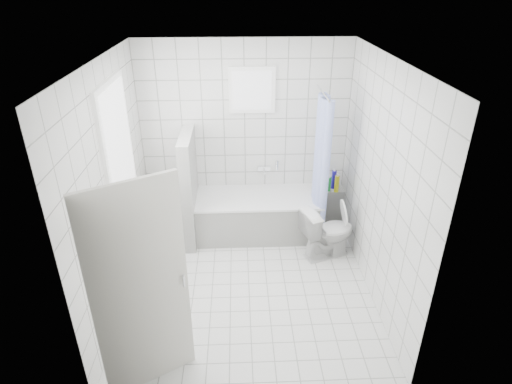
{
  "coord_description": "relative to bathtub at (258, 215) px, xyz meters",
  "views": [
    {
      "loc": [
        -0.09,
        -4.02,
        3.31
      ],
      "look_at": [
        0.1,
        0.35,
        1.05
      ],
      "focal_mm": 30.0,
      "sensor_mm": 36.0,
      "label": 1
    }
  ],
  "objects": [
    {
      "name": "ledge_bottles",
      "position": [
        1.07,
        0.21,
        0.38
      ],
      "size": [
        0.17,
        0.17,
        0.27
      ],
      "color": "#178D33",
      "rests_on": "tiled_ledge"
    },
    {
      "name": "sill_bottles",
      "position": [
        -1.46,
        -0.88,
        0.73
      ],
      "size": [
        0.16,
        0.72,
        0.3
      ],
      "color": "#C34B5E",
      "rests_on": "window_sill"
    },
    {
      "name": "tiled_ledge",
      "position": [
        1.04,
        0.25,
        -0.02
      ],
      "size": [
        0.4,
        0.24,
        0.55
      ],
      "primitive_type": "cube",
      "color": "white",
      "rests_on": "ground"
    },
    {
      "name": "window_sill",
      "position": [
        -1.47,
        -0.82,
        0.57
      ],
      "size": [
        0.18,
        1.02,
        0.08
      ],
      "primitive_type": "cube",
      "color": "white",
      "rests_on": "wall_left"
    },
    {
      "name": "wall_back",
      "position": [
        -0.16,
        0.38,
        1.01
      ],
      "size": [
        2.8,
        0.02,
        2.6
      ],
      "primitive_type": "cube",
      "color": "white",
      "rests_on": "ground"
    },
    {
      "name": "ground",
      "position": [
        -0.16,
        -1.12,
        -0.29
      ],
      "size": [
        3.0,
        3.0,
        0.0
      ],
      "primitive_type": "plane",
      "color": "white",
      "rests_on": "ground"
    },
    {
      "name": "toilet",
      "position": [
        0.87,
        -0.58,
        0.06
      ],
      "size": [
        0.78,
        0.6,
        0.7
      ],
      "primitive_type": "imported",
      "rotation": [
        0.0,
        0.0,
        1.91
      ],
      "color": "white",
      "rests_on": "ground"
    },
    {
      "name": "shower_curtain",
      "position": [
        0.79,
        -0.16,
        0.81
      ],
      "size": [
        0.14,
        0.48,
        1.78
      ],
      "primitive_type": null,
      "color": "#4E63E5",
      "rests_on": "curtain_rod"
    },
    {
      "name": "door",
      "position": [
        -1.06,
        -2.41,
        0.71
      ],
      "size": [
        0.71,
        0.43,
        2.0
      ],
      "primitive_type": "cube",
      "rotation": [
        0.0,
        0.0,
        -1.05
      ],
      "color": "silver",
      "rests_on": "ground"
    },
    {
      "name": "window_back",
      "position": [
        -0.06,
        0.33,
        1.66
      ],
      "size": [
        0.5,
        0.01,
        0.5
      ],
      "primitive_type": "cube",
      "color": "white",
      "rests_on": "wall_back"
    },
    {
      "name": "window_left",
      "position": [
        -1.52,
        -0.82,
        1.31
      ],
      "size": [
        0.01,
        0.9,
        1.4
      ],
      "primitive_type": "cube",
      "color": "white",
      "rests_on": "wall_left"
    },
    {
      "name": "bathtub",
      "position": [
        0.0,
        0.0,
        0.0
      ],
      "size": [
        1.7,
        0.77,
        0.58
      ],
      "color": "white",
      "rests_on": "ground"
    },
    {
      "name": "wall_right",
      "position": [
        1.24,
        -1.12,
        1.01
      ],
      "size": [
        0.02,
        3.0,
        2.6
      ],
      "primitive_type": "cube",
      "color": "white",
      "rests_on": "ground"
    },
    {
      "name": "curtain_rod",
      "position": [
        0.79,
        -0.02,
        1.71
      ],
      "size": [
        0.02,
        0.8,
        0.02
      ],
      "primitive_type": "cylinder",
      "rotation": [
        1.57,
        0.0,
        0.0
      ],
      "color": "silver",
      "rests_on": "wall_back"
    },
    {
      "name": "ceiling",
      "position": [
        -0.16,
        -1.12,
        2.31
      ],
      "size": [
        3.0,
        3.0,
        0.0
      ],
      "primitive_type": "plane",
      "rotation": [
        3.14,
        0.0,
        0.0
      ],
      "color": "white",
      "rests_on": "ground"
    },
    {
      "name": "wall_front",
      "position": [
        -0.16,
        -2.62,
        1.01
      ],
      "size": [
        2.8,
        0.02,
        2.6
      ],
      "primitive_type": "cube",
      "color": "white",
      "rests_on": "ground"
    },
    {
      "name": "wall_left",
      "position": [
        -1.56,
        -1.12,
        1.01
      ],
      "size": [
        0.02,
        3.0,
        2.6
      ],
      "primitive_type": "cube",
      "color": "white",
      "rests_on": "ground"
    },
    {
      "name": "partition_wall",
      "position": [
        -0.91,
        -0.05,
        0.46
      ],
      "size": [
        0.15,
        0.85,
        1.5
      ],
      "primitive_type": "cube",
      "color": "white",
      "rests_on": "ground"
    },
    {
      "name": "tub_faucet",
      "position": [
        0.1,
        0.33,
        0.56
      ],
      "size": [
        0.18,
        0.06,
        0.06
      ],
      "primitive_type": "cube",
      "color": "silver",
      "rests_on": "wall_back"
    }
  ]
}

